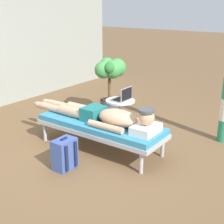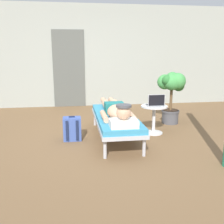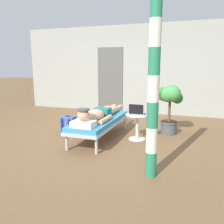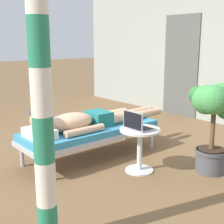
% 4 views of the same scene
% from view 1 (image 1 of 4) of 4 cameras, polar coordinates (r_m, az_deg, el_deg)
% --- Properties ---
extents(ground_plane, '(40.00, 40.00, 0.00)m').
position_cam_1_polar(ground_plane, '(4.68, -3.94, -6.87)').
color(ground_plane, brown).
extents(lounge_chair, '(0.67, 1.91, 0.42)m').
position_cam_1_polar(lounge_chair, '(4.62, -2.07, -2.50)').
color(lounge_chair, '#B7B7BC').
rests_on(lounge_chair, ground).
extents(person_reclining, '(0.53, 2.17, 0.33)m').
position_cam_1_polar(person_reclining, '(4.51, -1.33, -0.66)').
color(person_reclining, white).
rests_on(person_reclining, lounge_chair).
extents(side_table, '(0.48, 0.48, 0.52)m').
position_cam_1_polar(side_table, '(5.27, 1.47, 0.37)').
color(side_table, silver).
rests_on(side_table, ground).
extents(laptop, '(0.31, 0.24, 0.23)m').
position_cam_1_polar(laptop, '(5.17, 1.96, 2.64)').
color(laptop, '#A5A8AD').
rests_on(laptop, side_table).
extents(backpack, '(0.30, 0.26, 0.42)m').
position_cam_1_polar(backpack, '(4.17, -8.42, -7.39)').
color(backpack, '#3F59A5').
rests_on(backpack, ground).
extents(potted_plant, '(0.56, 0.58, 1.07)m').
position_cam_1_polar(potted_plant, '(5.94, -0.34, 6.38)').
color(potted_plant, '#4C4C51').
rests_on(potted_plant, ground).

